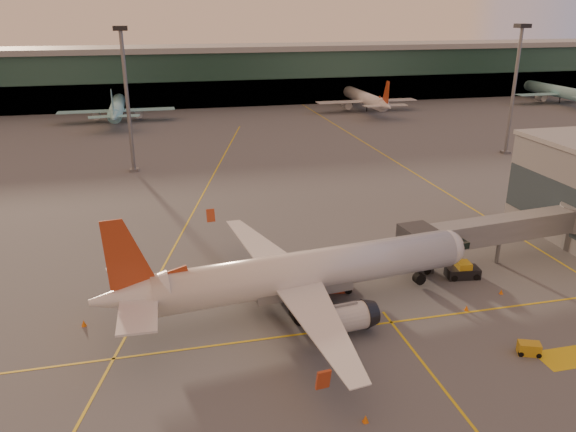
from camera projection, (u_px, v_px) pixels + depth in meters
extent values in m
plane|color=#4C4F54|center=(360.00, 359.00, 48.33)|extent=(600.00, 600.00, 0.00)
cube|color=gold|center=(342.00, 329.00, 52.89)|extent=(80.00, 0.25, 0.01)
cube|color=gold|center=(198.00, 203.00, 87.17)|extent=(31.30, 115.98, 0.01)
cube|color=gold|center=(378.00, 151.00, 118.70)|extent=(0.25, 160.00, 0.01)
cube|color=gold|center=(460.00, 411.00, 42.13)|extent=(0.25, 30.00, 0.01)
cube|color=gold|center=(572.00, 357.00, 48.61)|extent=(6.00, 3.00, 0.01)
cube|color=#19382D|center=(202.00, 78.00, 175.01)|extent=(400.00, 18.00, 16.00)
cube|color=gray|center=(201.00, 48.00, 171.94)|extent=(400.00, 20.00, 1.60)
cube|color=black|center=(205.00, 95.00, 168.65)|extent=(400.00, 1.00, 8.00)
cube|color=#2D3D47|center=(561.00, 207.00, 70.22)|extent=(0.30, 21.60, 6.00)
cylinder|color=slate|center=(128.00, 103.00, 99.78)|extent=(0.70, 0.70, 25.00)
cube|color=black|center=(120.00, 28.00, 95.36)|extent=(2.40, 2.40, 0.80)
cube|color=slate|center=(134.00, 170.00, 104.05)|extent=(1.60, 1.60, 0.50)
cylinder|color=slate|center=(513.00, 92.00, 112.52)|extent=(0.70, 0.70, 25.00)
cube|color=black|center=(523.00, 26.00, 108.10)|extent=(2.40, 2.40, 0.80)
cube|color=slate|center=(505.00, 152.00, 116.78)|extent=(1.60, 1.60, 0.50)
cylinder|color=silver|center=(312.00, 270.00, 55.61)|extent=(31.59, 7.66, 4.02)
sphere|color=silver|center=(446.00, 248.00, 60.68)|extent=(3.94, 3.94, 3.94)
cube|color=black|center=(455.00, 242.00, 60.87)|extent=(2.10, 2.81, 0.70)
cone|color=silver|center=(129.00, 297.00, 49.81)|extent=(7.28, 4.60, 3.82)
cube|color=silver|center=(138.00, 314.00, 46.88)|extent=(3.39, 6.57, 0.20)
cylinder|color=silver|center=(345.00, 318.00, 51.24)|extent=(4.48, 3.09, 2.61)
cylinder|color=black|center=(300.00, 314.00, 53.65)|extent=(1.96, 1.61, 1.81)
cylinder|color=black|center=(300.00, 309.00, 53.46)|extent=(0.36, 0.36, 1.11)
cube|color=silver|center=(130.00, 279.00, 52.93)|extent=(4.79, 7.11, 0.20)
cylinder|color=silver|center=(297.00, 264.00, 62.00)|extent=(4.48, 3.09, 2.61)
cylinder|color=black|center=(282.00, 290.00, 58.25)|extent=(1.96, 1.61, 1.81)
cylinder|color=black|center=(282.00, 285.00, 58.06)|extent=(0.36, 0.36, 1.11)
cube|color=slate|center=(301.00, 284.00, 55.69)|extent=(10.24, 4.36, 1.61)
cylinder|color=black|center=(419.00, 278.00, 60.77)|extent=(1.35, 0.95, 1.27)
cube|color=slate|center=(501.00, 229.00, 65.17)|extent=(23.14, 5.16, 2.70)
cube|color=#2D3035|center=(417.00, 239.00, 62.16)|extent=(3.76, 3.76, 3.00)
cube|color=#2D3035|center=(423.00, 260.00, 64.39)|extent=(1.60, 2.40, 2.40)
cylinder|color=black|center=(427.00, 271.00, 63.67)|extent=(0.80, 0.40, 0.80)
cylinder|color=black|center=(418.00, 263.00, 65.67)|extent=(0.80, 0.40, 0.80)
cylinder|color=slate|center=(498.00, 251.00, 66.15)|extent=(0.50, 0.50, 3.02)
cylinder|color=slate|center=(573.00, 238.00, 69.82)|extent=(2.40, 2.40, 3.02)
cube|color=#A83418|center=(333.00, 284.00, 60.11)|extent=(3.11, 2.57, 1.30)
cube|color=silver|center=(331.00, 267.00, 59.39)|extent=(5.34, 3.09, 2.42)
cylinder|color=black|center=(319.00, 291.00, 59.17)|extent=(0.82, 0.45, 0.78)
cylinder|color=black|center=(348.00, 290.00, 59.29)|extent=(0.82, 0.45, 0.78)
cube|color=#B88E17|center=(529.00, 348.00, 48.85)|extent=(2.13, 1.71, 1.11)
cylinder|color=black|center=(521.00, 354.00, 48.63)|extent=(0.52, 0.39, 0.46)
cylinder|color=black|center=(539.00, 355.00, 48.44)|extent=(0.52, 0.39, 0.46)
cube|color=black|center=(462.00, 272.00, 62.84)|extent=(3.81, 2.34, 1.17)
cube|color=#B88E17|center=(463.00, 266.00, 62.57)|extent=(1.68, 1.87, 0.95)
cylinder|color=black|center=(454.00, 278.00, 62.00)|extent=(0.78, 0.41, 0.74)
cylinder|color=black|center=(476.00, 277.00, 62.26)|extent=(0.78, 0.41, 0.74)
cone|color=orange|center=(501.00, 292.00, 59.27)|extent=(0.41, 0.41, 0.52)
cube|color=orange|center=(501.00, 294.00, 59.35)|extent=(0.35, 0.35, 0.03)
cone|color=orange|center=(84.00, 323.00, 53.25)|extent=(0.49, 0.49, 0.62)
cube|color=orange|center=(84.00, 326.00, 53.36)|extent=(0.42, 0.42, 0.03)
cone|color=orange|center=(366.00, 419.00, 40.88)|extent=(0.47, 0.47, 0.60)
cube|color=orange|center=(365.00, 422.00, 40.98)|extent=(0.41, 0.41, 0.03)
cone|color=orange|center=(261.00, 241.00, 72.08)|extent=(0.48, 0.48, 0.61)
cube|color=orange|center=(261.00, 243.00, 72.18)|extent=(0.41, 0.41, 0.03)
cone|color=orange|center=(467.00, 308.00, 56.03)|extent=(0.44, 0.44, 0.56)
cube|color=orange|center=(466.00, 310.00, 56.12)|extent=(0.38, 0.38, 0.03)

